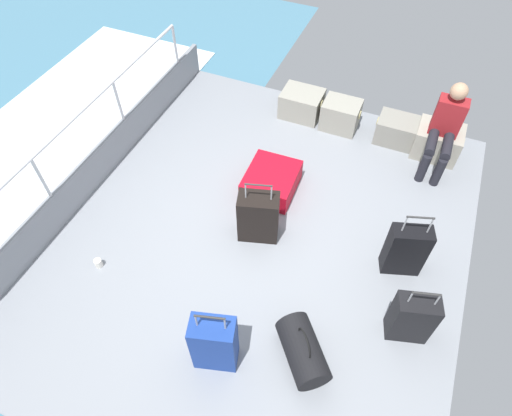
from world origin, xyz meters
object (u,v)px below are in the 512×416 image
at_px(suitcase_3, 412,318).
at_px(paper_cup, 98,263).
at_px(cargo_crate_2, 399,131).
at_px(suitcase_0, 214,343).
at_px(suitcase_1, 406,250).
at_px(suitcase_2, 258,217).
at_px(cargo_crate_0, 302,104).
at_px(duffel_bag, 303,350).
at_px(cargo_crate_3, 437,141).
at_px(suitcase_4, 271,181).
at_px(passenger_seated, 445,127).
at_px(cargo_crate_1, 341,115).

height_order(suitcase_3, paper_cup, suitcase_3).
bearing_deg(paper_cup, cargo_crate_2, 51.93).
relative_size(suitcase_3, paper_cup, 7.61).
height_order(suitcase_0, suitcase_3, suitcase_0).
height_order(suitcase_1, suitcase_2, suitcase_1).
bearing_deg(suitcase_1, cargo_crate_0, 131.74).
distance_m(suitcase_2, duffel_bag, 1.47).
xyz_separation_m(duffel_bag, paper_cup, (-2.31, 0.10, -0.11)).
height_order(cargo_crate_3, duffel_bag, duffel_bag).
bearing_deg(suitcase_3, suitcase_4, 146.65).
distance_m(cargo_crate_2, suitcase_4, 1.91).
height_order(passenger_seated, suitcase_3, passenger_seated).
bearing_deg(suitcase_3, cargo_crate_3, 92.69).
height_order(cargo_crate_0, paper_cup, cargo_crate_0).
height_order(suitcase_0, suitcase_4, suitcase_0).
bearing_deg(duffel_bag, suitcase_2, 128.51).
bearing_deg(paper_cup, cargo_crate_1, 61.61).
xyz_separation_m(cargo_crate_0, suitcase_0, (0.45, -3.64, 0.15)).
bearing_deg(suitcase_4, suitcase_2, -80.33).
xyz_separation_m(cargo_crate_2, paper_cup, (-2.51, -3.20, -0.12)).
relative_size(suitcase_1, suitcase_4, 1.26).
xyz_separation_m(cargo_crate_3, paper_cup, (-3.01, -3.15, -0.15)).
relative_size(cargo_crate_3, paper_cup, 5.96).
distance_m(cargo_crate_1, suitcase_2, 2.16).
height_order(cargo_crate_0, suitcase_1, suitcase_1).
distance_m(cargo_crate_1, passenger_seated, 1.36).
bearing_deg(duffel_bag, cargo_crate_3, 77.88).
distance_m(suitcase_2, suitcase_4, 0.72).
distance_m(cargo_crate_0, cargo_crate_1, 0.58).
xyz_separation_m(cargo_crate_0, suitcase_2, (0.26, -2.19, 0.12)).
bearing_deg(suitcase_3, suitcase_1, 105.58).
distance_m(suitcase_1, paper_cup, 3.19).
bearing_deg(suitcase_1, suitcase_2, -173.53).
height_order(cargo_crate_1, suitcase_0, suitcase_0).
bearing_deg(paper_cup, cargo_crate_3, 46.31).
bearing_deg(cargo_crate_2, duffel_bag, -93.41).
relative_size(suitcase_1, suitcase_3, 1.13).
distance_m(cargo_crate_0, suitcase_3, 3.37).
bearing_deg(suitcase_2, cargo_crate_0, 96.66).
distance_m(cargo_crate_2, suitcase_3, 2.76).
height_order(cargo_crate_1, suitcase_1, suitcase_1).
bearing_deg(cargo_crate_1, cargo_crate_3, -1.35).
distance_m(cargo_crate_1, paper_cup, 3.62).
distance_m(suitcase_2, paper_cup, 1.77).
relative_size(cargo_crate_2, duffel_bag, 0.90).
height_order(cargo_crate_3, suitcase_1, suitcase_1).
relative_size(cargo_crate_3, passenger_seated, 0.54).
height_order(suitcase_3, duffel_bag, suitcase_3).
xyz_separation_m(suitcase_1, duffel_bag, (-0.63, -1.32, -0.16)).
height_order(cargo_crate_2, passenger_seated, passenger_seated).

